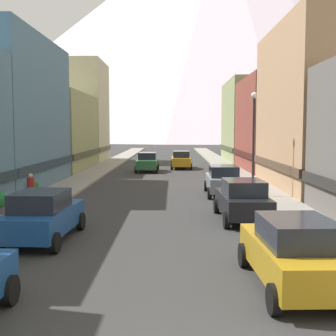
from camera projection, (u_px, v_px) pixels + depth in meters
name	position (u px, v px, depth m)	size (l,w,h in m)	color
sidewalk_left	(95.00, 172.00, 39.88)	(2.50, 100.00, 0.15)	gray
sidewalk_right	(234.00, 172.00, 39.74)	(2.50, 100.00, 0.15)	gray
storefront_left_3	(40.00, 133.00, 42.47)	(9.33, 12.64, 7.33)	#8C9966
storefront_left_4	(70.00, 114.00, 53.20)	(8.55, 8.60, 11.98)	beige
storefront_right_3	(293.00, 126.00, 41.92)	(9.65, 11.92, 8.76)	brown
storefront_right_4	(251.00, 123.00, 54.82)	(6.31, 13.08, 9.88)	#8C9966
car_left_1	(43.00, 215.00, 15.56)	(2.23, 4.47, 1.78)	#19478C
car_right_0	(295.00, 252.00, 10.89)	(2.21, 4.47, 1.78)	#B28419
car_right_1	(243.00, 200.00, 19.02)	(2.16, 4.44, 1.78)	black
car_right_2	(223.00, 180.00, 26.38)	(2.12, 4.43, 1.78)	slate
car_driving_0	(181.00, 160.00, 44.22)	(2.06, 4.40, 1.78)	#B28419
car_driving_1	(147.00, 162.00, 41.07)	(2.06, 4.40, 1.78)	#265933
potted_plant_1	(35.00, 190.00, 24.84)	(0.55, 0.55, 0.85)	brown
pedestrian_0	(31.00, 191.00, 21.84)	(0.36, 0.36, 1.61)	maroon
streetlamp_right	(254.00, 128.00, 24.91)	(0.36, 0.36, 5.86)	black
mountain_backdrop	(221.00, 25.00, 257.97)	(307.56, 307.56, 129.27)	silver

